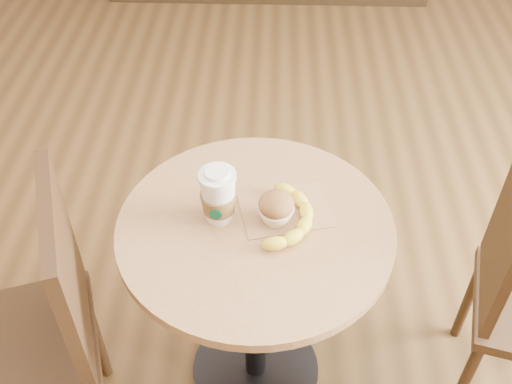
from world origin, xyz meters
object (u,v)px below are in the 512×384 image
muffin (276,208)px  banana (291,216)px  cafe_table (256,272)px  chair_left (36,337)px  coffee_cup (218,197)px

muffin → banana: muffin is taller
cafe_table → chair_left: chair_left is taller
coffee_cup → muffin: coffee_cup is taller
coffee_cup → muffin: 0.16m
chair_left → cafe_table: bearing=93.5°
cafe_table → banana: 0.24m
chair_left → muffin: (0.63, 0.25, 0.25)m
banana → cafe_table: bearing=-159.9°
banana → coffee_cup: bearing=-170.5°
cafe_table → chair_left: size_ratio=0.76×
cafe_table → muffin: muffin is taller
cafe_table → muffin: size_ratio=7.62×
muffin → banana: (0.04, -0.00, -0.02)m
chair_left → banana: (0.67, 0.25, 0.23)m
muffin → cafe_table: bearing=-163.9°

